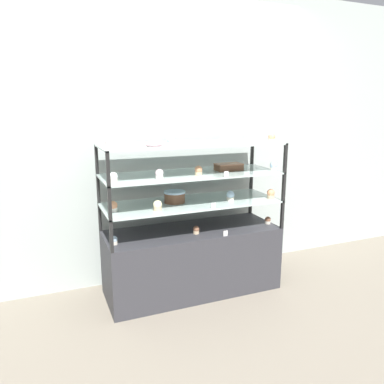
# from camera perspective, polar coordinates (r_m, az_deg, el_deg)

# --- Properties ---
(ground_plane) EXTENTS (20.00, 20.00, 0.00)m
(ground_plane) POSITION_cam_1_polar(r_m,az_deg,el_deg) (3.40, 0.00, -14.61)
(ground_plane) COLOR gray
(back_wall) EXTENTS (8.00, 0.05, 2.60)m
(back_wall) POSITION_cam_1_polar(r_m,az_deg,el_deg) (3.41, -2.68, 8.35)
(back_wall) COLOR #A8B2AD
(back_wall) RESTS_ON ground_plane
(display_base) EXTENTS (1.47, 0.54, 0.55)m
(display_base) POSITION_cam_1_polar(r_m,az_deg,el_deg) (3.28, 0.00, -10.33)
(display_base) COLOR #333338
(display_base) RESTS_ON ground_plane
(display_riser_lower) EXTENTS (1.47, 0.54, 0.24)m
(display_riser_lower) POSITION_cam_1_polar(r_m,az_deg,el_deg) (3.11, 0.00, -1.74)
(display_riser_lower) COLOR black
(display_riser_lower) RESTS_ON display_base
(display_riser_middle) EXTENTS (1.47, 0.54, 0.24)m
(display_riser_middle) POSITION_cam_1_polar(r_m,az_deg,el_deg) (3.06, 0.00, 2.64)
(display_riser_middle) COLOR black
(display_riser_middle) RESTS_ON display_riser_lower
(display_riser_upper) EXTENTS (1.47, 0.54, 0.24)m
(display_riser_upper) POSITION_cam_1_polar(r_m,az_deg,el_deg) (3.03, 0.00, 7.15)
(display_riser_upper) COLOR black
(display_riser_upper) RESTS_ON display_riser_middle
(layer_cake_centerpiece) EXTENTS (0.18, 0.18, 0.10)m
(layer_cake_centerpiece) POSITION_cam_1_polar(r_m,az_deg,el_deg) (3.08, -2.67, -0.73)
(layer_cake_centerpiece) COLOR brown
(layer_cake_centerpiece) RESTS_ON display_riser_lower
(sheet_cake_frosted) EXTENTS (0.23, 0.13, 0.06)m
(sheet_cake_frosted) POSITION_cam_1_polar(r_m,az_deg,el_deg) (3.21, 5.60, 3.84)
(sheet_cake_frosted) COLOR brown
(sheet_cake_frosted) RESTS_ON display_riser_middle
(cupcake_0) EXTENTS (0.05, 0.05, 0.07)m
(cupcake_0) POSITION_cam_1_polar(r_m,az_deg,el_deg) (2.90, -11.78, -7.23)
(cupcake_0) COLOR beige
(cupcake_0) RESTS_ON display_base
(cupcake_1) EXTENTS (0.05, 0.05, 0.07)m
(cupcake_1) POSITION_cam_1_polar(r_m,az_deg,el_deg) (3.07, 0.64, -5.79)
(cupcake_1) COLOR #CCB28C
(cupcake_1) RESTS_ON display_base
(cupcake_2) EXTENTS (0.05, 0.05, 0.07)m
(cupcake_2) POSITION_cam_1_polar(r_m,az_deg,el_deg) (3.39, 11.48, -4.24)
(cupcake_2) COLOR beige
(cupcake_2) RESTS_ON display_base
(price_tag_0) EXTENTS (0.04, 0.00, 0.04)m
(price_tag_0) POSITION_cam_1_polar(r_m,az_deg,el_deg) (3.03, 5.12, -6.30)
(price_tag_0) COLOR white
(price_tag_0) RESTS_ON display_base
(cupcake_3) EXTENTS (0.07, 0.07, 0.08)m
(cupcake_3) POSITION_cam_1_polar(r_m,az_deg,el_deg) (2.88, -11.94, -2.20)
(cupcake_3) COLOR white
(cupcake_3) RESTS_ON display_riser_lower
(cupcake_4) EXTENTS (0.07, 0.07, 0.08)m
(cupcake_4) POSITION_cam_1_polar(r_m,az_deg,el_deg) (2.86, -5.27, -2.08)
(cupcake_4) COLOR #CCB28C
(cupcake_4) RESTS_ON display_riser_lower
(cupcake_5) EXTENTS (0.07, 0.07, 0.08)m
(cupcake_5) POSITION_cam_1_polar(r_m,az_deg,el_deg) (3.17, 5.87, -0.59)
(cupcake_5) COLOR beige
(cupcake_5) RESTS_ON display_riser_lower
(cupcake_6) EXTENTS (0.07, 0.07, 0.08)m
(cupcake_6) POSITION_cam_1_polar(r_m,az_deg,el_deg) (3.30, 11.92, -0.29)
(cupcake_6) COLOR #CCB28C
(cupcake_6) RESTS_ON display_riser_lower
(price_tag_1) EXTENTS (0.04, 0.00, 0.04)m
(price_tag_1) POSITION_cam_1_polar(r_m,az_deg,el_deg) (2.92, 3.30, -2.08)
(price_tag_1) COLOR white
(price_tag_1) RESTS_ON display_riser_lower
(cupcake_7) EXTENTS (0.06, 0.06, 0.08)m
(cupcake_7) POSITION_cam_1_polar(r_m,az_deg,el_deg) (2.73, -11.88, 2.17)
(cupcake_7) COLOR beige
(cupcake_7) RESTS_ON display_riser_middle
(cupcake_8) EXTENTS (0.06, 0.06, 0.08)m
(cupcake_8) POSITION_cam_1_polar(r_m,az_deg,el_deg) (2.82, -5.00, 2.71)
(cupcake_8) COLOR white
(cupcake_8) RESTS_ON display_riser_middle
(cupcake_9) EXTENTS (0.06, 0.06, 0.08)m
(cupcake_9) POSITION_cam_1_polar(r_m,az_deg,el_deg) (2.96, 1.00, 3.26)
(cupcake_9) COLOR #CCB28C
(cupcake_9) RESTS_ON display_riser_middle
(cupcake_10) EXTENTS (0.06, 0.06, 0.08)m
(cupcake_10) POSITION_cam_1_polar(r_m,az_deg,el_deg) (3.25, 12.31, 3.82)
(cupcake_10) COLOR white
(cupcake_10) RESTS_ON display_riser_middle
(price_tag_2) EXTENTS (0.04, 0.00, 0.04)m
(price_tag_2) POSITION_cam_1_polar(r_m,az_deg,el_deg) (2.91, 5.24, 2.73)
(price_tag_2) COLOR white
(price_tag_2) RESTS_ON display_riser_middle
(cupcake_11) EXTENTS (0.06, 0.06, 0.07)m
(cupcake_11) POSITION_cam_1_polar(r_m,az_deg,el_deg) (2.80, -12.52, 7.35)
(cupcake_11) COLOR white
(cupcake_11) RESTS_ON display_riser_upper
(cupcake_12) EXTENTS (0.06, 0.06, 0.07)m
(cupcake_12) POSITION_cam_1_polar(r_m,az_deg,el_deg) (2.83, -3.24, 7.69)
(cupcake_12) COLOR white
(cupcake_12) RESTS_ON display_riser_upper
(cupcake_13) EXTENTS (0.06, 0.06, 0.07)m
(cupcake_13) POSITION_cam_1_polar(r_m,az_deg,el_deg) (3.01, 4.96, 7.97)
(cupcake_13) COLOR white
(cupcake_13) RESTS_ON display_riser_upper
(cupcake_14) EXTENTS (0.06, 0.06, 0.07)m
(cupcake_14) POSITION_cam_1_polar(r_m,az_deg,el_deg) (3.22, 12.04, 8.06)
(cupcake_14) COLOR beige
(cupcake_14) RESTS_ON display_riser_upper
(price_tag_3) EXTENTS (0.04, 0.00, 0.04)m
(price_tag_3) POSITION_cam_1_polar(r_m,az_deg,el_deg) (2.99, 9.13, 7.57)
(price_tag_3) COLOR white
(price_tag_3) RESTS_ON display_riser_upper
(donut_glazed) EXTENTS (0.13, 0.13, 0.03)m
(donut_glazed) POSITION_cam_1_polar(r_m,az_deg,el_deg) (2.87, -5.85, 7.34)
(donut_glazed) COLOR #EFB2BC
(donut_glazed) RESTS_ON display_riser_upper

